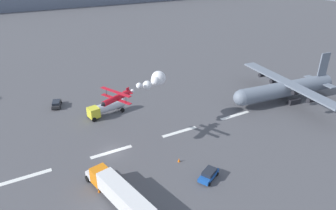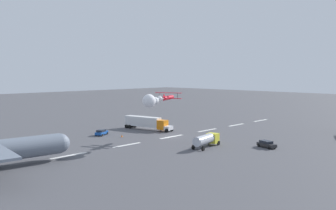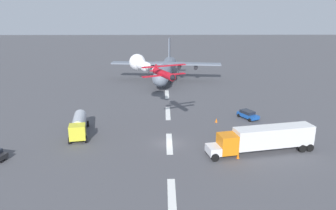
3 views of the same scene
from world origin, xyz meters
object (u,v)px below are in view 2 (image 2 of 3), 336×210
object	(u,v)px
semi_truck_orange	(147,122)
fuel_tanker_truck	(206,139)
airport_staff_sedan	(267,144)
traffic_cone_far	(122,136)
followme_car_yellow	(102,132)
stunt_biplane_red	(154,100)
traffic_cone_near	(161,129)

from	to	relation	value
semi_truck_orange	fuel_tanker_truck	bearing A→B (deg)	75.54
airport_staff_sedan	traffic_cone_far	size ratio (longest dim) A/B	6.43
semi_truck_orange	airport_staff_sedan	size ratio (longest dim) A/B	3.25
semi_truck_orange	followme_car_yellow	world-z (taller)	semi_truck_orange
semi_truck_orange	traffic_cone_far	distance (m)	13.67
stunt_biplane_red	airport_staff_sedan	xyz separation A→B (m)	(-15.42, 19.85, -9.49)
stunt_biplane_red	traffic_cone_far	distance (m)	16.33
followme_car_yellow	traffic_cone_far	xyz separation A→B (m)	(-1.98, 6.14, -0.44)
semi_truck_orange	traffic_cone_near	xyz separation A→B (m)	(-1.93, 4.02, -1.76)
fuel_tanker_truck	traffic_cone_far	distance (m)	23.82
followme_car_yellow	semi_truck_orange	bearing A→B (deg)	174.15
followme_car_yellow	traffic_cone_near	xyz separation A→B (m)	(-16.65, 5.53, -0.44)
semi_truck_orange	traffic_cone_far	xyz separation A→B (m)	(12.74, 4.63, -1.76)
followme_car_yellow	traffic_cone_near	size ratio (longest dim) A/B	6.13
stunt_biplane_red	traffic_cone_near	xyz separation A→B (m)	(-15.41, -13.56, -9.93)
stunt_biplane_red	airport_staff_sedan	bearing A→B (deg)	127.84
semi_truck_orange	stunt_biplane_red	bearing A→B (deg)	52.52
fuel_tanker_truck	traffic_cone_near	distance (m)	25.45
fuel_tanker_truck	traffic_cone_far	bearing A→B (deg)	-76.43
stunt_biplane_red	fuel_tanker_truck	distance (m)	14.73
fuel_tanker_truck	traffic_cone_near	bearing A→B (deg)	-110.96
semi_truck_orange	traffic_cone_far	world-z (taller)	semi_truck_orange
semi_truck_orange	fuel_tanker_truck	xyz separation A→B (m)	(7.16, 27.76, -0.40)
airport_staff_sedan	traffic_cone_near	bearing A→B (deg)	-89.99
traffic_cone_near	semi_truck_orange	bearing A→B (deg)	-64.33
semi_truck_orange	airport_staff_sedan	bearing A→B (deg)	92.96
stunt_biplane_red	semi_truck_orange	bearing A→B (deg)	-127.48
followme_car_yellow	airport_staff_sedan	distance (m)	42.35
stunt_biplane_red	semi_truck_orange	xyz separation A→B (m)	(-13.48, -17.58, -8.17)
followme_car_yellow	airport_staff_sedan	bearing A→B (deg)	113.15
followme_car_yellow	traffic_cone_near	bearing A→B (deg)	161.62
semi_truck_orange	traffic_cone_far	bearing A→B (deg)	19.99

